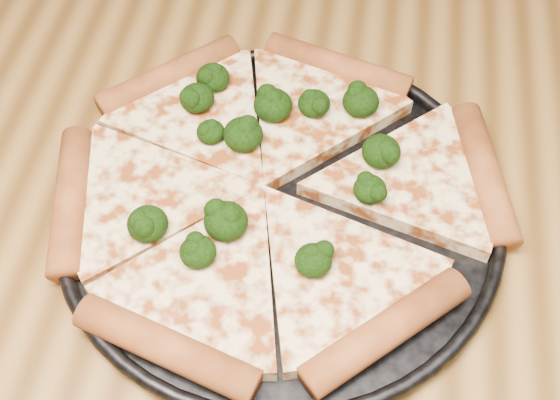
# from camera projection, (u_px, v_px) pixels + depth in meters

# --- Properties ---
(dining_table) EXTENTS (1.20, 0.90, 0.75)m
(dining_table) POSITION_uv_depth(u_px,v_px,m) (263.00, 325.00, 0.61)
(dining_table) COLOR olive
(dining_table) RESTS_ON ground
(pizza_pan) EXTENTS (0.34, 0.34, 0.02)m
(pizza_pan) POSITION_uv_depth(u_px,v_px,m) (280.00, 206.00, 0.56)
(pizza_pan) COLOR black
(pizza_pan) RESTS_ON dining_table
(pizza) EXTENTS (0.36, 0.34, 0.03)m
(pizza) POSITION_uv_depth(u_px,v_px,m) (269.00, 187.00, 0.56)
(pizza) COLOR #FFE09C
(pizza) RESTS_ON pizza_pan
(broccoli_florets) EXTENTS (0.19, 0.20, 0.02)m
(broccoli_florets) POSITION_uv_depth(u_px,v_px,m) (266.00, 152.00, 0.56)
(broccoli_florets) COLOR black
(broccoli_florets) RESTS_ON pizza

